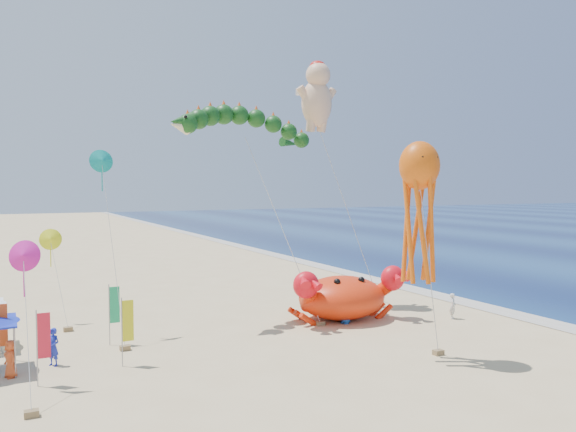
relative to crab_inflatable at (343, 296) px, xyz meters
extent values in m
plane|color=#D1B784|center=(-1.43, -1.22, -1.47)|extent=(320.00, 320.00, 0.00)
plane|color=silver|center=(10.57, -1.22, -1.46)|extent=(320.00, 320.00, 0.00)
ellipsoid|color=red|center=(0.00, 0.12, -0.13)|extent=(5.90, 4.98, 2.69)
sphere|color=red|center=(-3.01, -1.01, 1.07)|extent=(1.60, 1.60, 1.60)
sphere|color=black|center=(-0.85, -0.82, 1.07)|extent=(0.41, 0.41, 0.41)
sphere|color=red|center=(3.01, -1.01, 1.07)|extent=(1.60, 1.60, 1.60)
sphere|color=black|center=(0.85, -0.82, 1.07)|extent=(0.41, 0.41, 0.41)
cone|color=#113E13|center=(-9.70, 4.24, 10.56)|extent=(1.47, 1.09, 1.20)
cylinder|color=#B2B2B2|center=(-3.39, 1.77, 4.33)|extent=(2.78, 4.99, 11.31)
cube|color=olive|center=(-2.03, -0.71, -1.35)|extent=(0.50, 0.35, 0.25)
ellipsoid|color=#EDB991|center=(1.05, 5.12, 12.63)|extent=(2.23, 1.84, 3.29)
sphere|color=#EDB991|center=(1.05, 4.92, 14.55)|extent=(1.72, 1.72, 1.72)
ellipsoid|color=red|center=(1.05, 5.02, 15.16)|extent=(1.11, 1.11, 0.78)
cylinder|color=#B2B2B2|center=(3.46, 4.78, 5.00)|extent=(4.87, 0.73, 12.65)
cube|color=olive|center=(5.88, 4.44, -1.35)|extent=(0.50, 0.35, 0.25)
ellipsoid|color=#E6590C|center=(-1.18, -8.43, 7.79)|extent=(2.00, 1.80, 2.30)
cylinder|color=#B2B2B2|center=(-0.51, -8.42, 2.90)|extent=(1.37, 0.05, 8.45)
cube|color=olive|center=(0.16, -8.42, -1.35)|extent=(0.50, 0.35, 0.25)
cylinder|color=gray|center=(-18.42, -2.66, -0.37)|extent=(0.06, 0.06, 2.20)
cylinder|color=gray|center=(-18.42, 0.11, -0.37)|extent=(0.06, 0.06, 2.20)
cylinder|color=gray|center=(-18.94, 1.64, -0.37)|extent=(0.06, 0.06, 2.20)
cylinder|color=gray|center=(-18.94, 4.48, -0.37)|extent=(0.06, 0.06, 2.20)
cylinder|color=gray|center=(-14.00, -3.14, 0.13)|extent=(0.05, 0.05, 3.20)
cube|color=yellow|center=(-13.72, -3.14, 0.63)|extent=(0.50, 0.04, 1.90)
cylinder|color=gray|center=(-17.63, -4.19, 0.13)|extent=(0.05, 0.05, 3.20)
cube|color=red|center=(-17.35, -4.19, 0.63)|extent=(0.50, 0.04, 1.90)
cube|color=#D74817|center=(-18.92, -1.44, 0.63)|extent=(0.50, 0.04, 1.90)
cylinder|color=gray|center=(-13.92, 0.73, 0.13)|extent=(0.05, 0.05, 3.20)
cube|color=#1BA664|center=(-13.64, 0.73, 0.63)|extent=(0.50, 0.04, 1.90)
imported|color=#1E2CAF|center=(-16.82, -1.58, -0.59)|extent=(0.74, 0.76, 1.76)
imported|color=silver|center=(6.21, -3.03, -0.67)|extent=(0.68, 0.68, 1.60)
imported|color=blue|center=(-0.43, -0.96, -0.65)|extent=(0.69, 0.90, 1.63)
imported|color=#D74F22|center=(-18.60, -2.46, -0.65)|extent=(0.75, 0.93, 1.64)
cone|color=yellow|center=(-16.20, 7.47, 3.62)|extent=(1.30, 0.51, 1.32)
cylinder|color=#B2B2B2|center=(-15.95, 5.97, 1.10)|extent=(0.55, 3.04, 4.86)
cube|color=olive|center=(-15.70, 4.47, -1.35)|extent=(0.50, 0.35, 0.25)
cone|color=#D61794|center=(-18.05, -4.05, 3.99)|extent=(1.30, 0.51, 1.32)
cylinder|color=#B2B2B2|center=(-17.80, -5.55, 1.28)|extent=(0.55, 3.04, 5.23)
cube|color=olive|center=(-17.55, -7.05, -1.35)|extent=(0.50, 0.35, 0.25)
cone|color=#0D9289|center=(-13.78, 3.22, 8.24)|extent=(1.30, 0.51, 1.32)
cylinder|color=#B2B2B2|center=(-13.53, 1.72, 3.41)|extent=(0.55, 3.04, 9.47)
cube|color=olive|center=(-13.28, 0.22, -1.35)|extent=(0.50, 0.35, 0.25)
camera|label=1|loc=(-18.81, -29.21, 6.80)|focal=35.00mm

